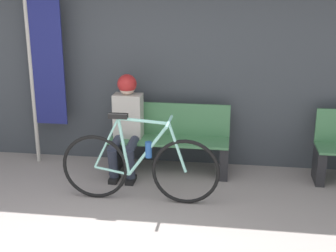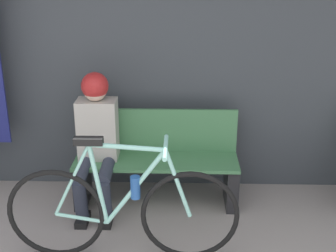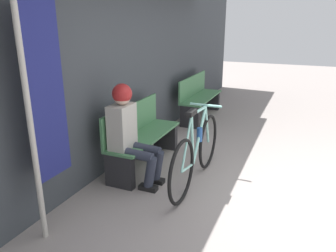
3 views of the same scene
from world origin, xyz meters
The scene contains 4 objects.
storefront_wall centered at (0.00, 2.65, 1.66)m, with size 12.00×0.56×3.20m.
park_bench_near centered at (0.30, 2.27, 0.38)m, with size 1.43×0.42×0.84m.
bicycle centered at (0.09, 1.43, 0.40)m, with size 1.69×0.40×0.96m.
person_seated centered at (-0.21, 2.17, 0.69)m, with size 0.34×0.60×1.21m.
Camera 2 is at (0.50, -1.50, 2.18)m, focal length 50.00 mm.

